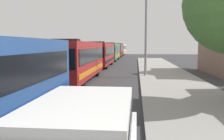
{
  "coord_description": "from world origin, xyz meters",
  "views": [
    {
      "loc": [
        3.3,
        3.62,
        2.82
      ],
      "look_at": [
        1.96,
        17.33,
        1.43
      ],
      "focal_mm": 40.02,
      "sensor_mm": 36.0,
      "label": 1
    }
  ],
  "objects_px": {
    "bus_tail_end": "(120,49)",
    "bus_second_in_line": "(77,59)",
    "streetlamp_mid": "(146,19)",
    "bus_fourth_in_line": "(111,51)",
    "bus_rear": "(117,50)",
    "bus_middle": "(101,54)",
    "box_truck_oncoming": "(110,49)"
  },
  "relations": [
    {
      "from": "bus_fourth_in_line",
      "to": "bus_second_in_line",
      "type": "bearing_deg",
      "value": -90.0
    },
    {
      "from": "bus_rear",
      "to": "streetlamp_mid",
      "type": "xyz_separation_m",
      "value": [
        5.4,
        -36.99,
        3.31
      ]
    },
    {
      "from": "box_truck_oncoming",
      "to": "streetlamp_mid",
      "type": "distance_m",
      "value": 52.57
    },
    {
      "from": "bus_second_in_line",
      "to": "bus_tail_end",
      "type": "distance_m",
      "value": 52.59
    },
    {
      "from": "bus_fourth_in_line",
      "to": "bus_rear",
      "type": "distance_m",
      "value": 13.57
    },
    {
      "from": "bus_rear",
      "to": "bus_middle",
      "type": "bearing_deg",
      "value": -90.0
    },
    {
      "from": "bus_middle",
      "to": "bus_rear",
      "type": "bearing_deg",
      "value": 90.0
    },
    {
      "from": "bus_rear",
      "to": "box_truck_oncoming",
      "type": "relative_size",
      "value": 1.62
    },
    {
      "from": "bus_middle",
      "to": "bus_tail_end",
      "type": "bearing_deg",
      "value": 90.0
    },
    {
      "from": "bus_tail_end",
      "to": "bus_second_in_line",
      "type": "bearing_deg",
      "value": -90.0
    },
    {
      "from": "bus_rear",
      "to": "box_truck_oncoming",
      "type": "bearing_deg",
      "value": 102.62
    },
    {
      "from": "bus_middle",
      "to": "bus_fourth_in_line",
      "type": "relative_size",
      "value": 0.9
    },
    {
      "from": "bus_middle",
      "to": "bus_rear",
      "type": "relative_size",
      "value": 0.97
    },
    {
      "from": "bus_second_in_line",
      "to": "bus_middle",
      "type": "distance_m",
      "value": 12.94
    },
    {
      "from": "bus_second_in_line",
      "to": "bus_rear",
      "type": "height_order",
      "value": "same"
    },
    {
      "from": "bus_fourth_in_line",
      "to": "streetlamp_mid",
      "type": "height_order",
      "value": "streetlamp_mid"
    },
    {
      "from": "bus_tail_end",
      "to": "streetlamp_mid",
      "type": "height_order",
      "value": "streetlamp_mid"
    },
    {
      "from": "bus_fourth_in_line",
      "to": "box_truck_oncoming",
      "type": "height_order",
      "value": "bus_fourth_in_line"
    },
    {
      "from": "bus_middle",
      "to": "streetlamp_mid",
      "type": "relative_size",
      "value": 1.4
    },
    {
      "from": "bus_middle",
      "to": "streetlamp_mid",
      "type": "bearing_deg",
      "value": -62.37
    },
    {
      "from": "bus_middle",
      "to": "bus_fourth_in_line",
      "type": "xyz_separation_m",
      "value": [
        0.0,
        13.1,
        0.0
      ]
    },
    {
      "from": "bus_second_in_line",
      "to": "bus_fourth_in_line",
      "type": "bearing_deg",
      "value": 90.0
    },
    {
      "from": "bus_fourth_in_line",
      "to": "box_truck_oncoming",
      "type": "xyz_separation_m",
      "value": [
        -3.3,
        28.32,
        0.01
      ]
    },
    {
      "from": "bus_rear",
      "to": "bus_tail_end",
      "type": "xyz_separation_m",
      "value": [
        0.0,
        12.97,
        0.0
      ]
    },
    {
      "from": "bus_middle",
      "to": "bus_rear",
      "type": "distance_m",
      "value": 26.67
    },
    {
      "from": "bus_second_in_line",
      "to": "streetlamp_mid",
      "type": "distance_m",
      "value": 6.86
    },
    {
      "from": "bus_fourth_in_line",
      "to": "streetlamp_mid",
      "type": "relative_size",
      "value": 1.55
    },
    {
      "from": "bus_middle",
      "to": "bus_tail_end",
      "type": "relative_size",
      "value": 0.93
    },
    {
      "from": "bus_second_in_line",
      "to": "bus_middle",
      "type": "relative_size",
      "value": 0.97
    },
    {
      "from": "bus_fourth_in_line",
      "to": "bus_rear",
      "type": "relative_size",
      "value": 1.07
    },
    {
      "from": "bus_middle",
      "to": "bus_fourth_in_line",
      "type": "distance_m",
      "value": 13.1
    },
    {
      "from": "bus_middle",
      "to": "bus_fourth_in_line",
      "type": "height_order",
      "value": "same"
    }
  ]
}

